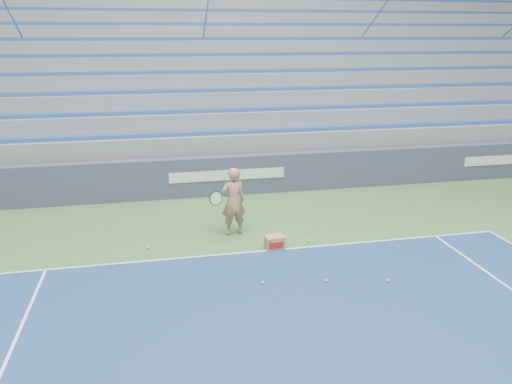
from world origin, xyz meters
TOP-DOWN VIEW (x-y plane):
  - sponsor_barrier at (0.00, 15.88)m, footprint 30.00×0.32m
  - bleachers at (0.00, 21.60)m, footprint 31.00×9.15m
  - tennis_player at (-0.29, 12.96)m, footprint 0.92×0.86m
  - ball_box at (0.43, 11.98)m, footprint 0.40×0.32m
  - tennis_ball_0 at (2.10, 10.11)m, footprint 0.07×0.07m
  - tennis_ball_1 at (-0.16, 10.48)m, footprint 0.07×0.07m
  - tennis_ball_2 at (-2.18, 12.49)m, footprint 0.07×0.07m
  - tennis_ball_3 at (1.23, 12.16)m, footprint 0.07×0.07m
  - tennis_ball_4 at (0.76, 12.44)m, footprint 0.07×0.07m
  - tennis_ball_5 at (1.00, 10.32)m, footprint 0.07×0.07m
  - tennis_ball_6 at (-2.18, 12.56)m, footprint 0.07×0.07m
  - tennis_ball_7 at (0.39, 12.24)m, footprint 0.07×0.07m

SIDE VIEW (x-z plane):
  - tennis_ball_0 at x=2.10m, z-range 0.00..0.07m
  - tennis_ball_1 at x=-0.16m, z-range 0.00..0.07m
  - tennis_ball_2 at x=-2.18m, z-range 0.00..0.07m
  - tennis_ball_3 at x=1.23m, z-range 0.00..0.07m
  - tennis_ball_4 at x=0.76m, z-range 0.00..0.07m
  - tennis_ball_5 at x=1.00m, z-range 0.00..0.07m
  - tennis_ball_6 at x=-2.18m, z-range 0.00..0.07m
  - tennis_ball_7 at x=0.39m, z-range 0.00..0.07m
  - ball_box at x=0.43m, z-range 0.00..0.29m
  - sponsor_barrier at x=0.00m, z-range 0.00..1.10m
  - tennis_player at x=-0.29m, z-range 0.00..1.55m
  - bleachers at x=0.00m, z-range -1.29..6.01m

